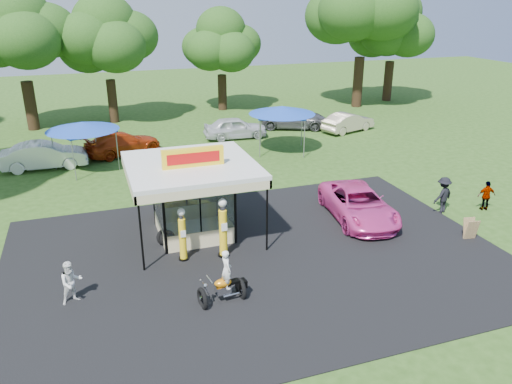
% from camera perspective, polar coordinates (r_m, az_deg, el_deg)
% --- Properties ---
extents(ground, '(120.00, 120.00, 0.00)m').
position_cam_1_polar(ground, '(19.04, 2.23, -10.26)').
color(ground, '#2A4917').
rests_on(ground, ground).
extents(asphalt_apron, '(20.00, 14.00, 0.04)m').
position_cam_1_polar(asphalt_apron, '(20.65, 0.22, -7.46)').
color(asphalt_apron, black).
rests_on(asphalt_apron, ground).
extents(gas_station_kiosk, '(5.40, 5.40, 4.18)m').
position_cam_1_polar(gas_station_kiosk, '(22.04, -7.26, -0.63)').
color(gas_station_kiosk, white).
rests_on(gas_station_kiosk, ground).
extents(gas_pump_left, '(0.42, 0.42, 2.28)m').
position_cam_1_polar(gas_pump_left, '(20.20, -8.40, -4.97)').
color(gas_pump_left, black).
rests_on(gas_pump_left, ground).
extents(gas_pump_right, '(0.48, 0.48, 2.57)m').
position_cam_1_polar(gas_pump_right, '(20.23, -3.78, -4.28)').
color(gas_pump_right, black).
rests_on(gas_pump_right, ground).
extents(motorcycle, '(1.78, 1.00, 2.05)m').
position_cam_1_polar(motorcycle, '(17.60, -3.57, -10.13)').
color(motorcycle, black).
rests_on(motorcycle, ground).
extents(spare_tires, '(0.91, 0.71, 0.73)m').
position_cam_1_polar(spare_tires, '(21.84, -10.28, -5.14)').
color(spare_tires, black).
rests_on(spare_tires, ground).
extents(a_frame_sign, '(0.57, 0.56, 0.96)m').
position_cam_1_polar(a_frame_sign, '(23.87, 23.31, -3.92)').
color(a_frame_sign, '#593819').
rests_on(a_frame_sign, ground).
extents(kiosk_car, '(2.82, 1.13, 0.96)m').
position_cam_1_polar(kiosk_car, '(24.54, -8.21, -1.62)').
color(kiosk_car, yellow).
rests_on(kiosk_car, ground).
extents(pink_sedan, '(3.25, 5.78, 1.52)m').
position_cam_1_polar(pink_sedan, '(24.30, 11.61, -1.36)').
color(pink_sedan, '#E93F9C').
rests_on(pink_sedan, ground).
extents(spectator_west, '(0.92, 0.81, 1.59)m').
position_cam_1_polar(spectator_west, '(18.64, -20.37, -9.65)').
color(spectator_west, white).
rests_on(spectator_west, ground).
extents(spectator_east_a, '(1.33, 0.99, 1.84)m').
position_cam_1_polar(spectator_east_a, '(26.13, 20.59, -0.33)').
color(spectator_east_a, black).
rests_on(spectator_east_a, ground).
extents(spectator_east_b, '(0.96, 0.59, 1.53)m').
position_cam_1_polar(spectator_east_b, '(27.31, 24.84, -0.39)').
color(spectator_east_b, gray).
rests_on(spectator_east_b, ground).
extents(bg_car_a, '(5.08, 1.79, 1.67)m').
position_cam_1_polar(bg_car_a, '(33.58, -23.03, 3.87)').
color(bg_car_a, white).
rests_on(bg_car_a, ground).
extents(bg_car_b, '(5.63, 3.99, 1.51)m').
position_cam_1_polar(bg_car_b, '(34.99, -14.97, 5.39)').
color(bg_car_b, '#AF320D').
rests_on(bg_car_b, ground).
extents(bg_car_c, '(4.83, 2.17, 1.61)m').
position_cam_1_polar(bg_car_c, '(37.82, -2.37, 7.35)').
color(bg_car_c, silver).
rests_on(bg_car_c, ground).
extents(bg_car_d, '(6.09, 4.53, 1.54)m').
position_cam_1_polar(bg_car_d, '(40.99, 4.49, 8.36)').
color(bg_car_d, '#565658').
rests_on(bg_car_d, ground).
extents(bg_car_e, '(4.80, 2.95, 1.49)m').
position_cam_1_polar(bg_car_e, '(40.40, 10.49, 7.85)').
color(bg_car_e, '#C5B597').
rests_on(bg_car_e, ground).
extents(tent_west, '(4.31, 4.31, 3.01)m').
position_cam_1_polar(tent_west, '(31.94, -19.23, 7.09)').
color(tent_west, gray).
rests_on(tent_west, ground).
extents(tent_east, '(4.50, 4.50, 3.15)m').
position_cam_1_polar(tent_east, '(34.06, 2.99, 9.30)').
color(tent_east, gray).
rests_on(tent_east, ground).
extents(oak_far_b, '(8.91, 8.91, 10.63)m').
position_cam_1_polar(oak_far_b, '(43.32, -25.37, 15.23)').
color(oak_far_b, black).
rests_on(oak_far_b, ground).
extents(oak_far_c, '(8.58, 8.58, 10.12)m').
position_cam_1_polar(oak_far_c, '(43.71, -16.71, 15.89)').
color(oak_far_c, black).
rests_on(oak_far_c, ground).
extents(oak_far_d, '(7.58, 7.58, 9.03)m').
position_cam_1_polar(oak_far_d, '(47.22, -3.99, 16.24)').
color(oak_far_d, black).
rests_on(oak_far_d, ground).
extents(oak_far_e, '(10.94, 10.94, 13.03)m').
position_cam_1_polar(oak_far_e, '(49.37, 12.11, 19.05)').
color(oak_far_e, black).
rests_on(oak_far_e, ground).
extents(oak_far_f, '(8.87, 8.87, 10.69)m').
position_cam_1_polar(oak_far_f, '(53.24, 15.37, 17.35)').
color(oak_far_f, black).
rests_on(oak_far_f, ground).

